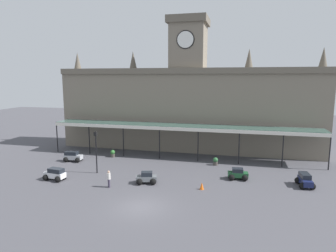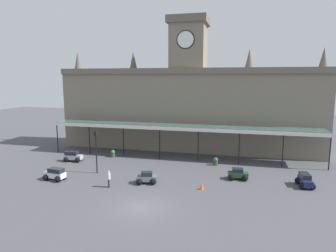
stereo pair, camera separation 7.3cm
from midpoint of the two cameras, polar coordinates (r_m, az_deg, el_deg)
The scene contains 13 objects.
ground_plane at distance 25.41m, azimuth -5.15°, elevation -15.22°, with size 140.00×140.00×0.00m, color #4A494F.
station_building at distance 43.94m, azimuth 3.90°, elevation 4.04°, with size 37.39×6.10×18.83m.
entrance_canopy at distance 39.09m, azimuth 2.49°, elevation -0.08°, with size 35.42×3.26×4.35m.
car_navy_estate at distance 32.42m, azimuth 24.77°, elevation -9.50°, with size 1.69×2.33×1.27m.
car_white_estate at distance 33.41m, azimuth -20.71°, elevation -8.69°, with size 2.34×1.71×1.27m.
car_grey_sedan at distance 30.45m, azimuth -4.08°, elevation -9.96°, with size 2.21×1.85×1.19m.
car_green_sedan at distance 32.32m, azimuth 13.25°, elevation -9.05°, with size 2.13×1.65×1.19m.
car_silver_estate at distance 39.84m, azimuth -17.64°, elevation -5.65°, with size 2.32×1.68×1.27m.
pedestrian_crossing_forecourt at distance 29.76m, azimuth -11.18°, elevation -9.76°, with size 0.34×0.34×1.67m.
victorian_lamppost at distance 33.78m, azimuth -13.51°, elevation -3.89°, with size 0.30×0.30×4.79m.
traffic_cone at distance 29.04m, azimuth 6.52°, elevation -11.31°, with size 0.40×0.40×0.68m, color orange.
planter_by_canopy at distance 40.66m, azimuth -10.44°, elevation -5.18°, with size 0.60×0.60×0.96m.
planter_forecourt_centre at distance 36.82m, azimuth 9.12°, elevation -6.66°, with size 0.60×0.60×0.96m.
Camera 2 is at (7.78, -21.79, 10.51)m, focal length 31.90 mm.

